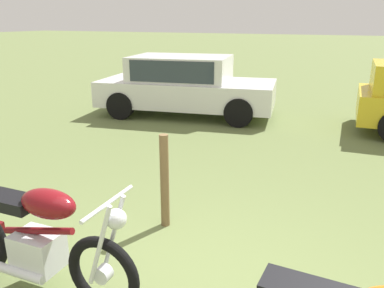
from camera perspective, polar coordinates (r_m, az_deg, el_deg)
The scene contains 3 objects.
motorcycle_maroon at distance 3.67m, azimuth -21.70°, elevation -12.81°, with size 2.04×0.64×1.02m.
car_white at distance 9.66m, azimuth -1.14°, elevation 8.95°, with size 4.45×2.47×1.43m.
fence_post_wooden at distance 4.41m, azimuth -4.01°, elevation -5.44°, with size 0.10×0.10×1.09m, color brown.
Camera 1 is at (1.12, -2.29, 2.28)m, focal length 36.62 mm.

